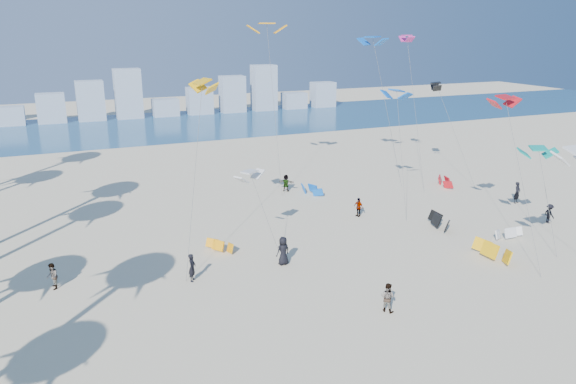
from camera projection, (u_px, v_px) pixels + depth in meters
name	position (u px, v px, depth m)	size (l,w,h in m)	color
ocean	(130.00, 128.00, 86.38)	(220.00, 220.00, 0.00)	navy
kitesurfer_near	(192.00, 267.00, 33.93)	(0.65, 0.42, 1.77)	black
kitesurfer_mid	(387.00, 297.00, 30.29)	(0.81, 0.63, 1.67)	gray
kitesurfers_far	(346.00, 215.00, 43.47)	(39.00, 17.70, 1.93)	black
grounded_kites	(417.00, 219.00, 43.75)	(27.29, 21.80, 1.05)	#FC9D0D
flying_kites	(380.00, 77.00, 44.20)	(30.80, 32.12, 15.96)	silver
distant_skyline	(113.00, 101.00, 93.87)	(85.00, 3.00, 8.40)	#9EADBF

